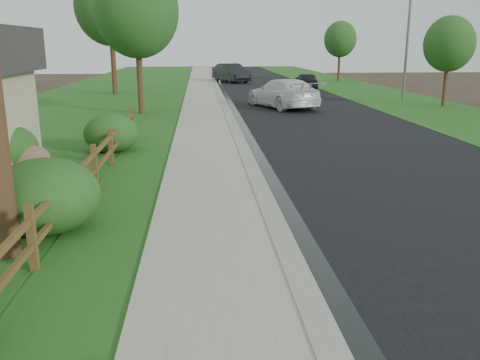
{
  "coord_description": "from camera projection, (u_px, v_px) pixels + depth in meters",
  "views": [
    {
      "loc": [
        -1.01,
        -4.64,
        3.41
      ],
      "look_at": [
        -0.26,
        4.91,
        0.85
      ],
      "focal_mm": 38.0,
      "sensor_mm": 36.0,
      "label": 1
    }
  ],
  "objects": [
    {
      "name": "road",
      "position": [
        272.0,
        90.0,
        39.49
      ],
      "size": [
        8.0,
        90.0,
        0.02
      ],
      "primitive_type": "cube",
      "color": "black",
      "rests_on": "ground"
    },
    {
      "name": "curb",
      "position": [
        218.0,
        90.0,
        39.16
      ],
      "size": [
        0.4,
        90.0,
        0.12
      ],
      "primitive_type": "cube",
      "color": "gray",
      "rests_on": "ground"
    },
    {
      "name": "wet_gutter",
      "position": [
        222.0,
        90.0,
        39.19
      ],
      "size": [
        0.5,
        90.0,
        0.0
      ],
      "primitive_type": "cube",
      "color": "black",
      "rests_on": "road"
    },
    {
      "name": "sidewalk",
      "position": [
        201.0,
        90.0,
        39.06
      ],
      "size": [
        2.2,
        90.0,
        0.1
      ],
      "primitive_type": "cube",
      "color": "gray",
      "rests_on": "ground"
    },
    {
      "name": "grass_strip",
      "position": [
        176.0,
        91.0,
        38.92
      ],
      "size": [
        1.6,
        90.0,
        0.06
      ],
      "primitive_type": "cube",
      "color": "#164E1A",
      "rests_on": "ground"
    },
    {
      "name": "lawn_near",
      "position": [
        107.0,
        91.0,
        38.53
      ],
      "size": [
        9.0,
        90.0,
        0.04
      ],
      "primitive_type": "cube",
      "color": "#164E1A",
      "rests_on": "ground"
    },
    {
      "name": "verge_far",
      "position": [
        358.0,
        89.0,
        40.01
      ],
      "size": [
        6.0,
        90.0,
        0.04
      ],
      "primitive_type": "cube",
      "color": "#164E1A",
      "rests_on": "ground"
    },
    {
      "name": "ranch_fence",
      "position": [
        83.0,
        176.0,
        11.16
      ],
      "size": [
        0.12,
        16.92,
        1.1
      ],
      "color": "#493318",
      "rests_on": "ground"
    },
    {
      "name": "white_suv",
      "position": [
        283.0,
        93.0,
        28.17
      ],
      "size": [
        3.95,
        5.91,
        1.59
      ],
      "primitive_type": "imported",
      "rotation": [
        0.0,
        0.0,
        3.49
      ],
      "color": "white",
      "rests_on": "road"
    },
    {
      "name": "dark_car_mid",
      "position": [
        306.0,
        81.0,
        39.04
      ],
      "size": [
        2.06,
        4.2,
        1.38
      ],
      "primitive_type": "imported",
      "rotation": [
        0.0,
        0.0,
        3.03
      ],
      "color": "black",
      "rests_on": "road"
    },
    {
      "name": "dark_car_far",
      "position": [
        231.0,
        73.0,
        47.69
      ],
      "size": [
        3.58,
        5.5,
        1.71
      ],
      "primitive_type": "imported",
      "rotation": [
        0.0,
        0.0,
        0.37
      ],
      "color": "black",
      "rests_on": "road"
    },
    {
      "name": "streetlight",
      "position": [
        407.0,
        18.0,
        31.28
      ],
      "size": [
        2.04,
        0.44,
        8.81
      ],
      "color": "slate",
      "rests_on": "ground"
    },
    {
      "name": "boulder",
      "position": [
        29.0,
        159.0,
        13.91
      ],
      "size": [
        1.24,
        0.97,
        0.78
      ],
      "primitive_type": "ellipsoid",
      "rotation": [
        0.0,
        0.0,
        -0.08
      ],
      "color": "brown",
      "rests_on": "ground"
    },
    {
      "name": "shrub_b",
      "position": [
        45.0,
        196.0,
        9.38
      ],
      "size": [
        2.57,
        2.57,
        1.41
      ],
      "primitive_type": "ellipsoid",
      "rotation": [
        0.0,
        0.0,
        0.34
      ],
      "color": "#1E4B1B",
      "rests_on": "ground"
    },
    {
      "name": "shrub_c",
      "position": [
        111.0,
        133.0,
        16.47
      ],
      "size": [
        2.02,
        2.02,
        1.27
      ],
      "primitive_type": "ellipsoid",
      "rotation": [
        0.0,
        0.0,
        -0.16
      ],
      "color": "#1E4B1B",
      "rests_on": "ground"
    },
    {
      "name": "shrub_d",
      "position": [
        2.0,
        148.0,
        14.02
      ],
      "size": [
        2.1,
        2.1,
        1.32
      ],
      "primitive_type": "ellipsoid",
      "rotation": [
        0.0,
        0.0,
        0.09
      ],
      "color": "#1E4B1B",
      "rests_on": "ground"
    },
    {
      "name": "tree_near_left",
      "position": [
        137.0,
        12.0,
        24.57
      ],
      "size": [
        4.08,
        4.08,
        7.23
      ],
      "color": "#342115",
      "rests_on": "ground"
    },
    {
      "name": "tree_near_right",
      "position": [
        449.0,
        44.0,
        28.02
      ],
      "size": [
        2.77,
        2.77,
        4.99
      ],
      "color": "#342115",
      "rests_on": "ground"
    },
    {
      "name": "tree_mid_left",
      "position": [
        110.0,
        7.0,
        34.67
      ],
      "size": [
        4.81,
        4.81,
        8.6
      ],
      "color": "#342115",
      "rests_on": "ground"
    },
    {
      "name": "tree_far_right",
      "position": [
        340.0,
        39.0,
        47.92
      ],
      "size": [
        3.05,
        3.05,
        5.62
      ],
      "color": "#342115",
      "rests_on": "ground"
    }
  ]
}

